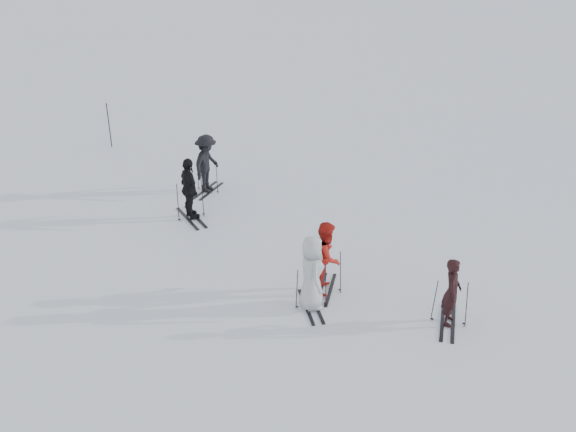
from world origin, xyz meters
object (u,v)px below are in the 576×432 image
(skier_near_dark, at_px, (452,293))
(skier_red, at_px, (327,258))
(skier_uphill_left, at_px, (190,190))
(skier_uphill_far, at_px, (207,164))
(piste_marker, at_px, (109,125))
(skier_grey, at_px, (312,274))

(skier_near_dark, height_order, skier_red, skier_red)
(skier_near_dark, bearing_deg, skier_uphill_left, 65.48)
(skier_uphill_far, distance_m, piste_marker, 6.06)
(skier_red, relative_size, piste_marker, 1.04)
(skier_grey, bearing_deg, skier_uphill_far, 13.87)
(skier_grey, relative_size, skier_uphill_left, 0.97)
(skier_red, relative_size, skier_uphill_far, 0.96)
(skier_grey, bearing_deg, skier_uphill_left, 24.88)
(skier_uphill_left, bearing_deg, skier_red, -164.73)
(skier_red, distance_m, piste_marker, 13.03)
(skier_grey, relative_size, skier_uphill_far, 0.96)
(skier_near_dark, relative_size, piste_marker, 0.93)
(skier_near_dark, height_order, skier_uphill_far, skier_uphill_far)
(skier_uphill_far, bearing_deg, skier_red, -126.03)
(skier_red, xyz_separation_m, skier_grey, (-0.59, -0.61, 0.00))
(skier_grey, height_order, skier_uphill_far, skier_uphill_far)
(skier_near_dark, distance_m, skier_red, 3.11)
(skier_near_dark, height_order, skier_uphill_left, skier_uphill_left)
(skier_near_dark, xyz_separation_m, skier_red, (-2.25, 2.15, 0.10))
(skier_near_dark, relative_size, skier_red, 0.89)
(skier_uphill_far, xyz_separation_m, piste_marker, (-2.90, 5.32, -0.08))
(skier_near_dark, relative_size, skier_uphill_far, 0.85)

